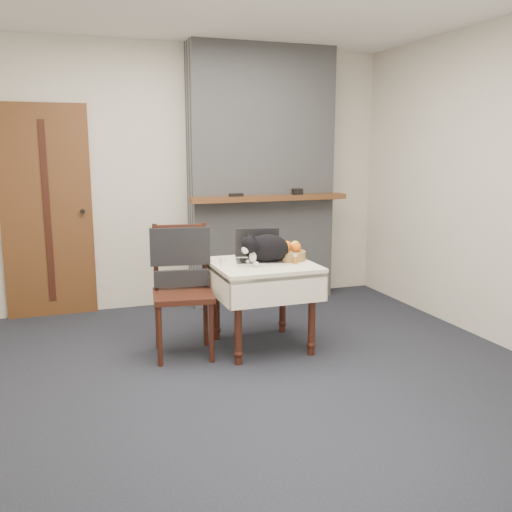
{
  "coord_description": "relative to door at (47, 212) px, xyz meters",
  "views": [
    {
      "loc": [
        -1.13,
        -3.7,
        1.62
      ],
      "look_at": [
        0.33,
        0.41,
        0.77
      ],
      "focal_mm": 40.0,
      "sensor_mm": 36.0,
      "label": 1
    }
  ],
  "objects": [
    {
      "name": "ground",
      "position": [
        1.2,
        -1.97,
        -1.0
      ],
      "size": [
        4.5,
        4.5,
        0.0
      ],
      "primitive_type": "plane",
      "color": "black",
      "rests_on": "ground"
    },
    {
      "name": "room_shell",
      "position": [
        1.2,
        -1.51,
        0.76
      ],
      "size": [
        4.52,
        4.01,
        2.61
      ],
      "color": "beige",
      "rests_on": "ground"
    },
    {
      "name": "door",
      "position": [
        0.0,
        0.0,
        0.0
      ],
      "size": [
        0.82,
        0.1,
        2.0
      ],
      "color": "brown",
      "rests_on": "ground"
    },
    {
      "name": "chimney",
      "position": [
        2.1,
        -0.13,
        0.3
      ],
      "size": [
        1.62,
        0.48,
        2.6
      ],
      "color": "gray",
      "rests_on": "ground"
    },
    {
      "name": "side_table",
      "position": [
        1.6,
        -1.52,
        -0.41
      ],
      "size": [
        0.78,
        0.78,
        0.7
      ],
      "color": "#35150E",
      "rests_on": "ground"
    },
    {
      "name": "laptop",
      "position": [
        1.58,
        -1.47,
        -0.23
      ],
      "size": [
        0.42,
        0.38,
        0.26
      ],
      "rotation": [
        0.0,
        0.0,
        -0.25
      ],
      "color": "#B7B7BC",
      "rests_on": "side_table"
    },
    {
      "name": "cat",
      "position": [
        1.63,
        -1.55,
        -0.19
      ],
      "size": [
        0.56,
        0.34,
        0.26
      ],
      "rotation": [
        0.0,
        0.0,
        0.4
      ],
      "color": "black",
      "rests_on": "side_table"
    },
    {
      "name": "cream_jar",
      "position": [
        1.27,
        -1.51,
        -0.27
      ],
      "size": [
        0.06,
        0.06,
        0.06
      ],
      "primitive_type": "cylinder",
      "color": "white",
      "rests_on": "side_table"
    },
    {
      "name": "pill_bottle",
      "position": [
        1.83,
        -1.65,
        -0.26
      ],
      "size": [
        0.04,
        0.04,
        0.07
      ],
      "color": "#AA6615",
      "rests_on": "side_table"
    },
    {
      "name": "fruit_basket",
      "position": [
        1.85,
        -1.48,
        -0.24
      ],
      "size": [
        0.26,
        0.26,
        0.15
      ],
      "color": "#A18541",
      "rests_on": "side_table"
    },
    {
      "name": "desk_clutter",
      "position": [
        1.76,
        -1.51,
        -0.3
      ],
      "size": [
        0.14,
        0.08,
        0.01
      ],
      "primitive_type": "cube",
      "rotation": [
        0.0,
        0.0,
        0.41
      ],
      "color": "black",
      "rests_on": "side_table"
    },
    {
      "name": "chair",
      "position": [
        0.97,
        -1.39,
        -0.35
      ],
      "size": [
        0.52,
        0.51,
        1.02
      ],
      "rotation": [
        0.0,
        0.0,
        -0.14
      ],
      "color": "#35150E",
      "rests_on": "ground"
    }
  ]
}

